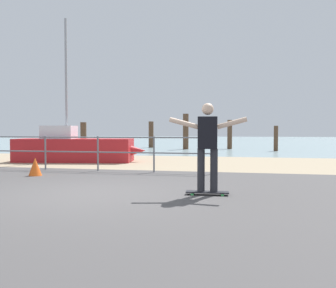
# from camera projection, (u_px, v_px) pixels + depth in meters

# --- Properties ---
(ground_plane) EXTENTS (24.00, 10.00, 0.04)m
(ground_plane) POSITION_uv_depth(u_px,v_px,m) (65.00, 205.00, 5.90)
(ground_plane) COLOR #474444
(ground_plane) RESTS_ON ground
(beach_strip) EXTENTS (24.00, 6.00, 0.04)m
(beach_strip) POSITION_uv_depth(u_px,v_px,m) (166.00, 162.00, 13.73)
(beach_strip) COLOR tan
(beach_strip) RESTS_ON ground
(sea_surface) EXTENTS (72.00, 50.00, 0.04)m
(sea_surface) POSITION_uv_depth(u_px,v_px,m) (217.00, 141.00, 41.12)
(sea_surface) COLOR #849EA3
(sea_surface) RESTS_ON ground
(railing_fence) EXTENTS (10.36, 0.05, 1.05)m
(railing_fence) POSITION_uv_depth(u_px,v_px,m) (45.00, 147.00, 11.00)
(railing_fence) COLOR slate
(railing_fence) RESTS_ON ground
(sailboat) EXTENTS (5.06, 2.06, 5.47)m
(sailboat) POSITION_uv_depth(u_px,v_px,m) (79.00, 148.00, 13.80)
(sailboat) COLOR #B21E23
(sailboat) RESTS_ON ground
(skateboard) EXTENTS (0.81, 0.24, 0.08)m
(skateboard) POSITION_uv_depth(u_px,v_px,m) (207.00, 192.00, 6.72)
(skateboard) COLOR black
(skateboard) RESTS_ON ground
(skateboarder) EXTENTS (1.45, 0.22, 1.65)m
(skateboarder) POSITION_uv_depth(u_px,v_px,m) (208.00, 142.00, 6.68)
(skateboarder) COLOR #26262B
(skateboarder) RESTS_ON skateboard
(groyne_post_0) EXTENTS (0.34, 0.34, 1.68)m
(groyne_post_0) POSITION_uv_depth(u_px,v_px,m) (83.00, 137.00, 20.51)
(groyne_post_0) COLOR #513826
(groyne_post_0) RESTS_ON ground
(groyne_post_1) EXTENTS (0.34, 0.34, 1.82)m
(groyne_post_1) POSITION_uv_depth(u_px,v_px,m) (151.00, 135.00, 24.85)
(groyne_post_1) COLOR #513826
(groyne_post_1) RESTS_ON ground
(groyne_post_2) EXTENTS (0.35, 0.35, 2.25)m
(groyne_post_2) POSITION_uv_depth(u_px,v_px,m) (186.00, 132.00, 22.61)
(groyne_post_2) COLOR #513826
(groyne_post_2) RESTS_ON ground
(groyne_post_3) EXTENTS (0.30, 0.30, 1.88)m
(groyne_post_3) POSITION_uv_depth(u_px,v_px,m) (230.00, 135.00, 23.03)
(groyne_post_3) COLOR #513826
(groyne_post_3) RESTS_ON ground
(groyne_post_4) EXTENTS (0.24, 0.24, 1.48)m
(groyne_post_4) POSITION_uv_depth(u_px,v_px,m) (276.00, 139.00, 20.73)
(groyne_post_4) COLOR #513826
(groyne_post_4) RESTS_ON ground
(traffic_cone) EXTENTS (0.36, 0.36, 0.50)m
(traffic_cone) POSITION_uv_depth(u_px,v_px,m) (35.00, 167.00, 9.54)
(traffic_cone) COLOR #E55919
(traffic_cone) RESTS_ON ground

